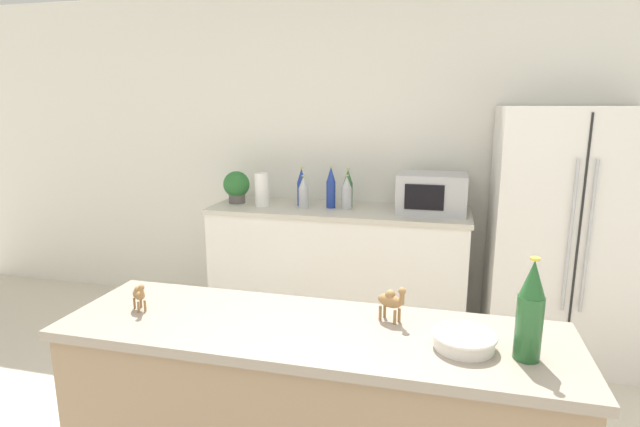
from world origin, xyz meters
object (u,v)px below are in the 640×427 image
(fruit_bowl, at_px, (464,339))
(camel_figurine_second, at_px, (391,300))
(paper_towel_roll, at_px, (262,190))
(wine_bottle, at_px, (530,311))
(back_bottle_3, at_px, (348,189))
(back_bottle_4, at_px, (302,187))
(refrigerator, at_px, (564,236))
(back_bottle_2, at_px, (331,188))
(microwave, at_px, (432,193))
(back_bottle_1, at_px, (347,193))
(back_bottle_0, at_px, (304,192))
(camel_figurine, at_px, (139,294))
(potted_plant, at_px, (237,186))

(fruit_bowl, relative_size, camel_figurine_second, 1.49)
(paper_towel_roll, relative_size, wine_bottle, 0.78)
(paper_towel_roll, height_order, camel_figurine_second, paper_towel_roll)
(paper_towel_roll, relative_size, back_bottle_3, 0.86)
(back_bottle_4, height_order, fruit_bowl, back_bottle_4)
(refrigerator, distance_m, back_bottle_2, 1.62)
(refrigerator, xyz_separation_m, paper_towel_roll, (-2.13, 0.01, 0.22))
(wine_bottle, bearing_deg, microwave, 99.66)
(back_bottle_2, bearing_deg, paper_towel_roll, -174.06)
(back_bottle_1, xyz_separation_m, fruit_bowl, (0.78, -2.02, -0.09))
(paper_towel_roll, bearing_deg, camel_figurine_second, -57.34)
(back_bottle_0, relative_size, camel_figurine_second, 1.78)
(back_bottle_0, relative_size, back_bottle_1, 0.96)
(back_bottle_3, relative_size, camel_figurine, 2.59)
(potted_plant, xyz_separation_m, back_bottle_0, (0.56, -0.05, -0.02))
(back_bottle_0, bearing_deg, potted_plant, 174.44)
(camel_figurine_second, bearing_deg, back_bottle_2, 109.10)
(back_bottle_3, relative_size, wine_bottle, 0.91)
(wine_bottle, bearing_deg, camel_figurine, 178.58)
(back_bottle_3, bearing_deg, back_bottle_4, -173.73)
(fruit_bowl, distance_m, camel_figurine, 1.17)
(microwave, bearing_deg, camel_figurine, -115.88)
(paper_towel_roll, xyz_separation_m, back_bottle_3, (0.64, 0.12, 0.01))
(potted_plant, bearing_deg, back_bottle_1, -1.33)
(paper_towel_roll, relative_size, back_bottle_0, 1.02)
(microwave, relative_size, back_bottle_1, 1.88)
(refrigerator, xyz_separation_m, fruit_bowl, (-0.70, -1.97, 0.13))
(potted_plant, relative_size, fruit_bowl, 1.22)
(refrigerator, bearing_deg, potted_plant, 178.34)
(microwave, bearing_deg, back_bottle_3, 175.43)
(paper_towel_roll, xyz_separation_m, back_bottle_1, (0.65, 0.04, -0.00))
(back_bottle_3, bearing_deg, back_bottle_1, -85.08)
(fruit_bowl, bearing_deg, back_bottle_0, 118.95)
(back_bottle_2, distance_m, wine_bottle, 2.33)
(microwave, distance_m, back_bottle_4, 0.97)
(paper_towel_roll, relative_size, back_bottle_1, 0.98)
(back_bottle_3, distance_m, back_bottle_4, 0.35)
(potted_plant, relative_size, back_bottle_1, 0.98)
(microwave, distance_m, fruit_bowl, 2.07)
(wine_bottle, height_order, fruit_bowl, wine_bottle)
(microwave, height_order, back_bottle_4, back_bottle_4)
(back_bottle_3, relative_size, camel_figurine_second, 2.11)
(back_bottle_0, relative_size, wine_bottle, 0.76)
(wine_bottle, height_order, camel_figurine, wine_bottle)
(back_bottle_4, distance_m, fruit_bowl, 2.37)
(back_bottle_0, height_order, wine_bottle, wine_bottle)
(potted_plant, distance_m, camel_figurine, 2.09)
(back_bottle_0, xyz_separation_m, wine_bottle, (1.28, -2.01, 0.04))
(refrigerator, distance_m, camel_figurine_second, 2.07)
(back_bottle_3, height_order, camel_figurine, back_bottle_3)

